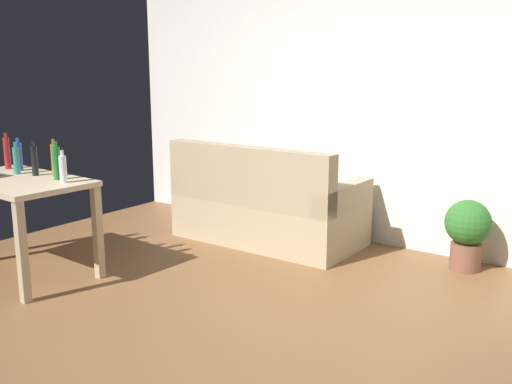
# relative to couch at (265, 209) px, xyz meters

# --- Properties ---
(ground_plane) EXTENTS (5.20, 4.40, 0.02)m
(ground_plane) POSITION_rel_couch_xyz_m (0.58, -1.59, -0.32)
(ground_plane) COLOR brown
(wall_rear) EXTENTS (5.20, 0.10, 2.70)m
(wall_rear) POSITION_rel_couch_xyz_m (0.58, 0.61, 1.04)
(wall_rear) COLOR silver
(wall_rear) RESTS_ON ground_plane
(couch) EXTENTS (1.69, 0.84, 0.92)m
(couch) POSITION_rel_couch_xyz_m (0.00, 0.00, 0.00)
(couch) COLOR tan
(couch) RESTS_ON ground_plane
(desk) EXTENTS (1.23, 0.76, 0.76)m
(desk) POSITION_rel_couch_xyz_m (-1.07, -1.80, 0.34)
(desk) COLOR #C6B28E
(desk) RESTS_ON ground_plane
(potted_plant) EXTENTS (0.36, 0.36, 0.57)m
(potted_plant) POSITION_rel_couch_xyz_m (1.74, 0.31, 0.02)
(potted_plant) COLOR brown
(potted_plant) RESTS_ON ground_plane
(bottle_red) EXTENTS (0.05, 0.05, 0.30)m
(bottle_red) POSITION_rel_couch_xyz_m (-1.50, -1.60, 0.59)
(bottle_red) COLOR #AD2323
(bottle_red) RESTS_ON desk
(bottle_blue) EXTENTS (0.06, 0.06, 0.27)m
(bottle_blue) POSITION_rel_couch_xyz_m (-1.35, -1.59, 0.57)
(bottle_blue) COLOR #2347A3
(bottle_blue) RESTS_ON desk
(bottle_tall) EXTENTS (0.05, 0.05, 0.25)m
(bottle_tall) POSITION_rel_couch_xyz_m (-1.23, -1.69, 0.56)
(bottle_tall) COLOR teal
(bottle_tall) RESTS_ON desk
(bottle_dark) EXTENTS (0.05, 0.05, 0.27)m
(bottle_dark) POSITION_rel_couch_xyz_m (-1.05, -1.64, 0.57)
(bottle_dark) COLOR black
(bottle_dark) RESTS_ON desk
(bottle_amber) EXTENTS (0.05, 0.05, 0.29)m
(bottle_amber) POSITION_rel_couch_xyz_m (-0.90, -1.57, 0.58)
(bottle_amber) COLOR #9E6019
(bottle_amber) RESTS_ON desk
(bottle_green) EXTENTS (0.06, 0.06, 0.29)m
(bottle_green) POSITION_rel_couch_xyz_m (-0.77, -1.65, 0.58)
(bottle_green) COLOR #1E722D
(bottle_green) RESTS_ON desk
(bottle_clear) EXTENTS (0.05, 0.05, 0.24)m
(bottle_clear) POSITION_rel_couch_xyz_m (-0.63, -1.69, 0.56)
(bottle_clear) COLOR silver
(bottle_clear) RESTS_ON desk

